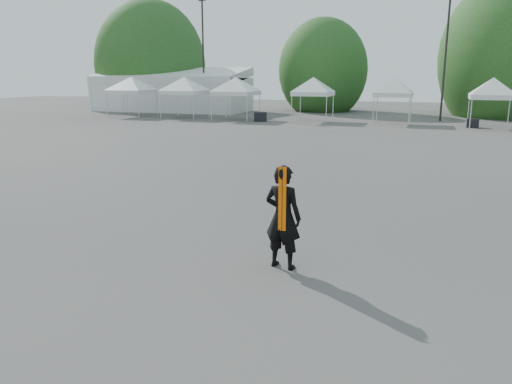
% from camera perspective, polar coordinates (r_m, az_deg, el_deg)
% --- Properties ---
extents(ground, '(120.00, 120.00, 0.00)m').
position_cam_1_polar(ground, '(10.33, 4.99, -6.64)').
color(ground, '#474442').
rests_on(ground, ground).
extents(marquee, '(15.00, 6.25, 4.23)m').
position_cam_1_polar(marquee, '(50.68, -9.64, 11.35)').
color(marquee, silver).
rests_on(marquee, ground).
extents(light_pole_west, '(0.60, 0.25, 10.30)m').
position_cam_1_polar(light_pole_west, '(48.01, -6.06, 15.90)').
color(light_pole_west, black).
rests_on(light_pole_west, ground).
extents(light_pole_east, '(0.60, 0.25, 9.80)m').
position_cam_1_polar(light_pole_east, '(41.48, 20.91, 15.21)').
color(light_pole_east, black).
rests_on(light_pole_east, ground).
extents(tree_far_w, '(4.80, 4.80, 7.30)m').
position_cam_1_polar(tree_far_w, '(55.26, -11.96, 14.06)').
color(tree_far_w, '#382314').
rests_on(tree_far_w, ground).
extents(tree_mid_w, '(4.16, 4.16, 6.33)m').
position_cam_1_polar(tree_mid_w, '(50.50, 7.66, 13.63)').
color(tree_mid_w, '#382314').
rests_on(tree_mid_w, ground).
extents(tent_a, '(4.63, 4.63, 3.88)m').
position_cam_1_polar(tent_a, '(44.97, -14.06, 12.31)').
color(tent_a, silver).
rests_on(tent_a, ground).
extents(tent_b, '(4.49, 4.49, 3.88)m').
position_cam_1_polar(tent_b, '(42.54, -8.20, 12.53)').
color(tent_b, silver).
rests_on(tent_b, ground).
extents(tent_c, '(4.46, 4.46, 3.88)m').
position_cam_1_polar(tent_c, '(40.15, -2.33, 12.61)').
color(tent_c, silver).
rests_on(tent_c, ground).
extents(tent_d, '(4.05, 4.05, 3.88)m').
position_cam_1_polar(tent_d, '(39.24, 6.58, 12.52)').
color(tent_d, silver).
rests_on(tent_d, ground).
extents(tent_e, '(3.79, 3.79, 3.88)m').
position_cam_1_polar(tent_e, '(38.30, 15.52, 12.12)').
color(tent_e, silver).
rests_on(tent_e, ground).
extents(tent_f, '(3.88, 3.88, 3.88)m').
position_cam_1_polar(tent_f, '(36.77, 25.51, 11.31)').
color(tent_f, silver).
rests_on(tent_f, ground).
extents(man, '(0.78, 0.59, 1.94)m').
position_cam_1_polar(man, '(9.13, 3.09, -2.87)').
color(man, black).
rests_on(man, ground).
extents(crate_west, '(1.03, 0.88, 0.70)m').
position_cam_1_polar(crate_west, '(38.71, 0.51, 8.59)').
color(crate_west, black).
rests_on(crate_west, ground).
extents(crate_mid, '(0.81, 0.65, 0.60)m').
position_cam_1_polar(crate_mid, '(37.13, 23.53, 7.22)').
color(crate_mid, black).
rests_on(crate_mid, ground).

